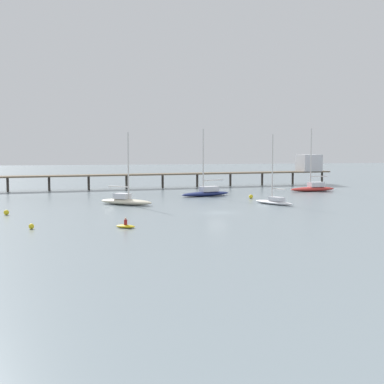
# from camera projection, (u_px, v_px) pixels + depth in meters

# --- Properties ---
(ground_plane) EXTENTS (400.00, 400.00, 0.00)m
(ground_plane) POSITION_uv_depth(u_px,v_px,m) (217.00, 213.00, 73.90)
(ground_plane) COLOR gray
(pier) EXTENTS (81.26, 13.42, 7.03)m
(pier) POSITION_uv_depth(u_px,v_px,m) (233.00, 169.00, 123.22)
(pier) COLOR brown
(pier) RESTS_ON ground_plane
(sailboat_red) EXTENTS (10.02, 3.75, 12.45)m
(sailboat_red) POSITION_uv_depth(u_px,v_px,m) (313.00, 187.00, 109.12)
(sailboat_red) COLOR red
(sailboat_red) RESTS_ON ground_plane
(sailboat_navy) EXTENTS (10.22, 5.67, 12.03)m
(sailboat_navy) POSITION_uv_depth(u_px,v_px,m) (206.00, 192.00, 98.59)
(sailboat_navy) COLOR navy
(sailboat_navy) RESTS_ON ground_plane
(sailboat_cream) EXTENTS (8.70, 7.66, 11.08)m
(sailboat_cream) POSITION_uv_depth(u_px,v_px,m) (126.00, 200.00, 83.87)
(sailboat_cream) COLOR beige
(sailboat_cream) RESTS_ON ground_plane
(sailboat_white) EXTENTS (5.07, 7.82, 10.78)m
(sailboat_white) POSITION_uv_depth(u_px,v_px,m) (274.00, 200.00, 84.54)
(sailboat_white) COLOR white
(sailboat_white) RESTS_ON ground_plane
(dinghy_yellow) EXTENTS (2.45, 2.18, 1.14)m
(dinghy_yellow) POSITION_uv_depth(u_px,v_px,m) (126.00, 226.00, 60.00)
(dinghy_yellow) COLOR yellow
(dinghy_yellow) RESTS_ON ground_plane
(mooring_buoy_far) EXTENTS (0.58, 0.58, 0.58)m
(mooring_buoy_far) POSITION_uv_depth(u_px,v_px,m) (121.00, 197.00, 93.75)
(mooring_buoy_far) COLOR yellow
(mooring_buoy_far) RESTS_ON ground_plane
(mooring_buoy_mid) EXTENTS (0.59, 0.59, 0.59)m
(mooring_buoy_mid) POSITION_uv_depth(u_px,v_px,m) (31.00, 226.00, 59.19)
(mooring_buoy_mid) COLOR yellow
(mooring_buoy_mid) RESTS_ON ground_plane
(mooring_buoy_inner) EXTENTS (0.69, 0.69, 0.69)m
(mooring_buoy_inner) POSITION_uv_depth(u_px,v_px,m) (6.00, 212.00, 71.19)
(mooring_buoy_inner) COLOR yellow
(mooring_buoy_inner) RESTS_ON ground_plane
(mooring_buoy_outer) EXTENTS (0.71, 0.71, 0.71)m
(mooring_buoy_outer) POSITION_uv_depth(u_px,v_px,m) (251.00, 197.00, 93.65)
(mooring_buoy_outer) COLOR yellow
(mooring_buoy_outer) RESTS_ON ground_plane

